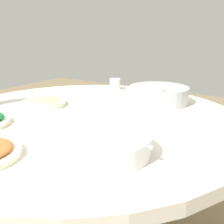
% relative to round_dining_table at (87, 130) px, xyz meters
% --- Properties ---
extents(round_dining_table, '(1.33, 1.33, 0.76)m').
position_rel_round_dining_table_xyz_m(round_dining_table, '(0.00, 0.00, 0.00)').
color(round_dining_table, '#99999E').
rests_on(round_dining_table, ground).
extents(rice_bowl, '(0.29, 0.29, 0.09)m').
position_rel_round_dining_table_xyz_m(rice_bowl, '(-0.18, -0.35, 0.12)').
color(rice_bowl, '#B2B5BA').
rests_on(rice_bowl, round_dining_table).
extents(soup_bowl, '(0.28, 0.26, 0.06)m').
position_rel_round_dining_table_xyz_m(soup_bowl, '(-0.29, 0.27, 0.10)').
color(soup_bowl, silver).
rests_on(soup_bowl, round_dining_table).
extents(dish_noodles, '(0.20, 0.20, 0.04)m').
position_rel_round_dining_table_xyz_m(dish_noodles, '(0.26, -0.00, 0.09)').
color(dish_noodles, silver).
rests_on(dish_noodles, round_dining_table).
extents(tea_cup_far, '(0.06, 0.06, 0.07)m').
position_rel_round_dining_table_xyz_m(tea_cup_far, '(0.17, -0.51, 0.11)').
color(tea_cup_far, white).
rests_on(tea_cup_far, round_dining_table).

